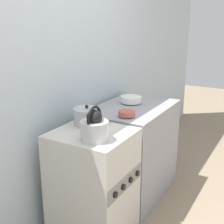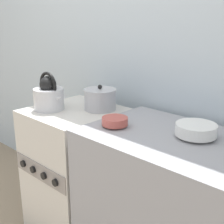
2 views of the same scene
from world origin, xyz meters
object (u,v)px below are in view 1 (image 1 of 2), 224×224
(kettle, at_px, (95,127))
(small_ceramic_bowl, at_px, (127,113))
(cooking_pot, at_px, (87,116))
(stove, at_px, (93,186))
(enamel_bowl, at_px, (131,99))

(kettle, bearing_deg, small_ceramic_bowl, 3.80)
(cooking_pot, bearing_deg, small_ceramic_bowl, -31.67)
(stove, distance_m, cooking_pot, 0.53)
(stove, relative_size, small_ceramic_bowl, 6.33)
(enamel_bowl, relative_size, small_ceramic_bowl, 1.43)
(cooking_pot, height_order, enamel_bowl, cooking_pot)
(stove, distance_m, small_ceramic_bowl, 0.64)
(cooking_pot, xyz_separation_m, enamel_bowl, (0.69, -0.03, -0.02))
(kettle, distance_m, small_ceramic_bowl, 0.54)
(small_ceramic_bowl, bearing_deg, enamel_bowl, 21.56)
(enamel_bowl, height_order, small_ceramic_bowl, enamel_bowl)
(stove, height_order, small_ceramic_bowl, small_ceramic_bowl)
(stove, relative_size, kettle, 3.64)
(enamel_bowl, distance_m, small_ceramic_bowl, 0.42)
(kettle, relative_size, cooking_pot, 1.17)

